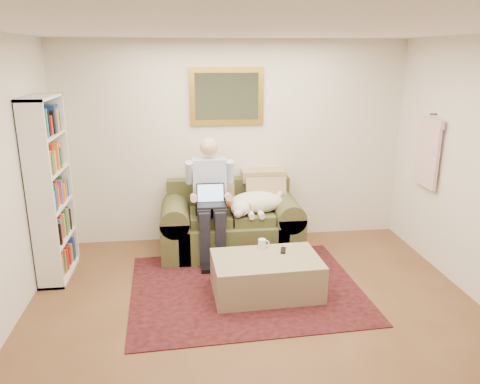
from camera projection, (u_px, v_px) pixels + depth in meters
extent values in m
cube|color=brown|center=(264.00, 343.00, 4.07)|extent=(4.50, 5.00, 0.01)
cube|color=white|center=(270.00, 27.00, 3.33)|extent=(4.50, 5.00, 0.01)
cube|color=silver|center=(233.00, 143.00, 6.08)|extent=(4.50, 0.01, 2.60)
cube|color=black|center=(246.00, 288.00, 5.01)|extent=(2.50, 2.04, 0.01)
cube|color=brown|center=(231.00, 235.00, 5.89)|extent=(1.31, 0.84, 0.43)
cube|color=brown|center=(228.00, 194.00, 6.12)|extent=(1.59, 0.18, 0.44)
cube|color=brown|center=(176.00, 234.00, 5.80)|extent=(0.35, 0.84, 0.87)
cube|color=brown|center=(285.00, 229.00, 5.96)|extent=(0.35, 0.84, 0.87)
cube|color=brown|center=(211.00, 217.00, 5.74)|extent=(0.50, 0.57, 0.12)
cube|color=brown|center=(252.00, 215.00, 5.80)|extent=(0.50, 0.57, 0.12)
cube|color=black|center=(211.00, 205.00, 5.49)|extent=(0.34, 0.23, 0.02)
cube|color=black|center=(211.00, 193.00, 5.57)|extent=(0.34, 0.06, 0.23)
cube|color=#99BFF2|center=(211.00, 193.00, 5.56)|extent=(0.30, 0.05, 0.20)
cube|color=tan|center=(266.00, 276.00, 4.86)|extent=(1.13, 0.75, 0.40)
cylinder|color=white|center=(262.00, 244.00, 5.04)|extent=(0.08, 0.08, 0.10)
cube|color=black|center=(283.00, 250.00, 4.97)|extent=(0.08, 0.16, 0.02)
cube|color=gold|center=(227.00, 96.00, 5.87)|extent=(0.94, 0.04, 0.72)
cube|color=gray|center=(227.00, 96.00, 5.85)|extent=(0.80, 0.01, 0.58)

